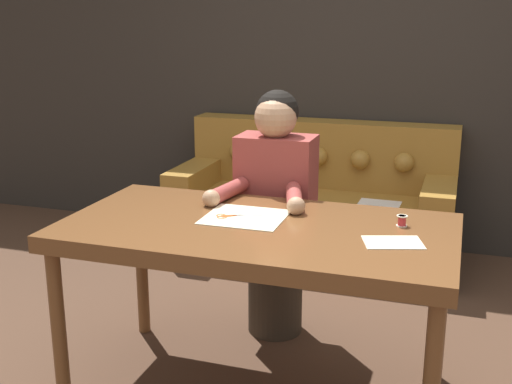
# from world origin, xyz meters

# --- Properties ---
(wall_back) EXTENTS (8.00, 0.06, 2.60)m
(wall_back) POSITION_xyz_m (0.00, 2.07, 1.30)
(wall_back) COLOR #2D2823
(wall_back) RESTS_ON ground_plane
(dining_table) EXTENTS (1.59, 0.83, 0.77)m
(dining_table) POSITION_xyz_m (-0.11, -0.04, 0.70)
(dining_table) COLOR brown
(dining_table) RESTS_ON ground_plane
(couch) EXTENTS (1.84, 0.79, 0.90)m
(couch) POSITION_xyz_m (-0.27, 1.68, 0.32)
(couch) COLOR olive
(couch) RESTS_ON ground_plane
(person) EXTENTS (0.47, 0.58, 1.25)m
(person) POSITION_xyz_m (-0.21, 0.53, 0.64)
(person) COLOR #33281E
(person) RESTS_ON ground_plane
(pattern_paper_main) EXTENTS (0.34, 0.31, 0.00)m
(pattern_paper_main) POSITION_xyz_m (-0.19, 0.03, 0.77)
(pattern_paper_main) COLOR beige
(pattern_paper_main) RESTS_ON dining_table
(pattern_paper_offcut) EXTENTS (0.25, 0.21, 0.00)m
(pattern_paper_offcut) POSITION_xyz_m (0.44, -0.10, 0.77)
(pattern_paper_offcut) COLOR beige
(pattern_paper_offcut) RESTS_ON dining_table
(scissors) EXTENTS (0.19, 0.14, 0.01)m
(scissors) POSITION_xyz_m (-0.25, 0.02, 0.78)
(scissors) COLOR silver
(scissors) RESTS_ON dining_table
(thread_spool) EXTENTS (0.04, 0.04, 0.05)m
(thread_spool) POSITION_xyz_m (0.45, 0.12, 0.80)
(thread_spool) COLOR red
(thread_spool) RESTS_ON dining_table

